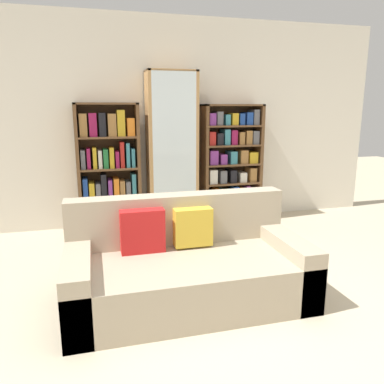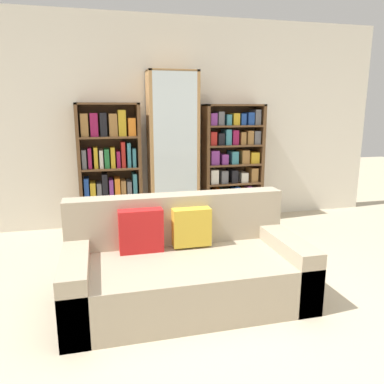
{
  "view_description": "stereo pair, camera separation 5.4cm",
  "coord_description": "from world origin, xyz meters",
  "px_view_note": "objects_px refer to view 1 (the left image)",
  "views": [
    {
      "loc": [
        -0.93,
        -2.2,
        1.55
      ],
      "look_at": [
        0.05,
        1.53,
        0.68
      ],
      "focal_mm": 35.0,
      "sensor_mm": 36.0,
      "label": 1
    },
    {
      "loc": [
        -0.88,
        -2.21,
        1.55
      ],
      "look_at": [
        0.05,
        1.53,
        0.68
      ],
      "focal_mm": 35.0,
      "sensor_mm": 36.0,
      "label": 2
    }
  ],
  "objects_px": {
    "bookshelf_left": "(109,170)",
    "display_cabinet": "(172,152)",
    "couch": "(186,267)",
    "bookshelf_right": "(231,165)",
    "wine_bottle": "(213,231)"
  },
  "relations": [
    {
      "from": "bookshelf_left",
      "to": "display_cabinet",
      "type": "relative_size",
      "value": 0.8
    },
    {
      "from": "couch",
      "to": "bookshelf_right",
      "type": "height_order",
      "value": "bookshelf_right"
    },
    {
      "from": "bookshelf_left",
      "to": "bookshelf_right",
      "type": "xyz_separation_m",
      "value": [
        1.64,
        -0.0,
        -0.0
      ]
    },
    {
      "from": "display_cabinet",
      "to": "bookshelf_left",
      "type": "bearing_deg",
      "value": 178.82
    },
    {
      "from": "couch",
      "to": "bookshelf_left",
      "type": "xyz_separation_m",
      "value": [
        -0.5,
        2.01,
        0.51
      ]
    },
    {
      "from": "display_cabinet",
      "to": "wine_bottle",
      "type": "distance_m",
      "value": 1.21
    },
    {
      "from": "couch",
      "to": "bookshelf_left",
      "type": "relative_size",
      "value": 1.18
    },
    {
      "from": "bookshelf_right",
      "to": "couch",
      "type": "bearing_deg",
      "value": -119.5
    },
    {
      "from": "couch",
      "to": "wine_bottle",
      "type": "xyz_separation_m",
      "value": [
        0.61,
        1.18,
        -0.13
      ]
    },
    {
      "from": "wine_bottle",
      "to": "couch",
      "type": "bearing_deg",
      "value": -117.41
    },
    {
      "from": "bookshelf_right",
      "to": "wine_bottle",
      "type": "xyz_separation_m",
      "value": [
        -0.53,
        -0.83,
        -0.64
      ]
    },
    {
      "from": "display_cabinet",
      "to": "bookshelf_right",
      "type": "xyz_separation_m",
      "value": [
        0.83,
        0.02,
        -0.2
      ]
    },
    {
      "from": "couch",
      "to": "bookshelf_right",
      "type": "relative_size",
      "value": 1.19
    },
    {
      "from": "bookshelf_right",
      "to": "wine_bottle",
      "type": "relative_size",
      "value": 4.49
    },
    {
      "from": "display_cabinet",
      "to": "bookshelf_right",
      "type": "bearing_deg",
      "value": 1.14
    }
  ]
}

